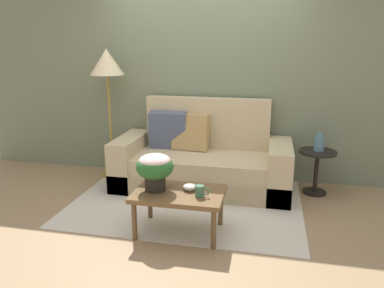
{
  "coord_description": "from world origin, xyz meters",
  "views": [
    {
      "loc": [
        0.88,
        -3.65,
        1.74
      ],
      "look_at": [
        0.08,
        0.02,
        0.72
      ],
      "focal_mm": 34.65,
      "sensor_mm": 36.0,
      "label": 1
    }
  ],
  "objects_px": {
    "snack_bowl": "(190,187)",
    "table_vase": "(319,143)",
    "potted_plant": "(155,167)",
    "couch": "(202,162)",
    "side_table": "(317,164)",
    "coffee_table": "(179,197)",
    "coffee_mug": "(200,191)",
    "floor_lamp": "(107,69)"
  },
  "relations": [
    {
      "from": "snack_bowl",
      "to": "table_vase",
      "type": "bearing_deg",
      "value": 43.88
    },
    {
      "from": "potted_plant",
      "to": "table_vase",
      "type": "bearing_deg",
      "value": 38.68
    },
    {
      "from": "couch",
      "to": "side_table",
      "type": "xyz_separation_m",
      "value": [
        1.38,
        0.07,
        0.04
      ]
    },
    {
      "from": "potted_plant",
      "to": "snack_bowl",
      "type": "distance_m",
      "value": 0.37
    },
    {
      "from": "coffee_table",
      "to": "snack_bowl",
      "type": "height_order",
      "value": "snack_bowl"
    },
    {
      "from": "snack_bowl",
      "to": "coffee_mug",
      "type": "bearing_deg",
      "value": -45.13
    },
    {
      "from": "coffee_table",
      "to": "coffee_mug",
      "type": "distance_m",
      "value": 0.25
    },
    {
      "from": "coffee_table",
      "to": "table_vase",
      "type": "bearing_deg",
      "value": 43.06
    },
    {
      "from": "snack_bowl",
      "to": "floor_lamp",
      "type": "bearing_deg",
      "value": 136.29
    },
    {
      "from": "coffee_table",
      "to": "floor_lamp",
      "type": "xyz_separation_m",
      "value": [
        -1.28,
        1.36,
        1.07
      ]
    },
    {
      "from": "coffee_table",
      "to": "floor_lamp",
      "type": "height_order",
      "value": "floor_lamp"
    },
    {
      "from": "potted_plant",
      "to": "coffee_mug",
      "type": "distance_m",
      "value": 0.48
    },
    {
      "from": "side_table",
      "to": "coffee_mug",
      "type": "bearing_deg",
      "value": -130.38
    },
    {
      "from": "snack_bowl",
      "to": "couch",
      "type": "bearing_deg",
      "value": 95.36
    },
    {
      "from": "floor_lamp",
      "to": "table_vase",
      "type": "bearing_deg",
      "value": -1.87
    },
    {
      "from": "couch",
      "to": "potted_plant",
      "type": "relative_size",
      "value": 6.09
    },
    {
      "from": "couch",
      "to": "coffee_mug",
      "type": "bearing_deg",
      "value": -79.85
    },
    {
      "from": "side_table",
      "to": "potted_plant",
      "type": "bearing_deg",
      "value": -141.14
    },
    {
      "from": "side_table",
      "to": "floor_lamp",
      "type": "relative_size",
      "value": 0.32
    },
    {
      "from": "coffee_mug",
      "to": "coffee_table",
      "type": "bearing_deg",
      "value": 161.93
    },
    {
      "from": "floor_lamp",
      "to": "coffee_mug",
      "type": "bearing_deg",
      "value": -43.83
    },
    {
      "from": "floor_lamp",
      "to": "coffee_mug",
      "type": "relative_size",
      "value": 12.94
    },
    {
      "from": "side_table",
      "to": "coffee_mug",
      "type": "height_order",
      "value": "side_table"
    },
    {
      "from": "floor_lamp",
      "to": "table_vase",
      "type": "height_order",
      "value": "floor_lamp"
    },
    {
      "from": "couch",
      "to": "coffee_table",
      "type": "bearing_deg",
      "value": -89.21
    },
    {
      "from": "snack_bowl",
      "to": "coffee_table",
      "type": "bearing_deg",
      "value": -150.68
    },
    {
      "from": "coffee_mug",
      "to": "table_vase",
      "type": "bearing_deg",
      "value": 49.42
    },
    {
      "from": "coffee_mug",
      "to": "table_vase",
      "type": "distance_m",
      "value": 1.78
    },
    {
      "from": "couch",
      "to": "potted_plant",
      "type": "height_order",
      "value": "couch"
    },
    {
      "from": "coffee_table",
      "to": "side_table",
      "type": "distance_m",
      "value": 1.87
    },
    {
      "from": "side_table",
      "to": "potted_plant",
      "type": "xyz_separation_m",
      "value": [
        -1.59,
        -1.28,
        0.27
      ]
    },
    {
      "from": "coffee_table",
      "to": "potted_plant",
      "type": "distance_m",
      "value": 0.36
    },
    {
      "from": "side_table",
      "to": "table_vase",
      "type": "bearing_deg",
      "value": -57.08
    },
    {
      "from": "side_table",
      "to": "floor_lamp",
      "type": "bearing_deg",
      "value": 178.25
    },
    {
      "from": "coffee_table",
      "to": "floor_lamp",
      "type": "bearing_deg",
      "value": 133.18
    },
    {
      "from": "floor_lamp",
      "to": "coffee_mug",
      "type": "height_order",
      "value": "floor_lamp"
    },
    {
      "from": "side_table",
      "to": "coffee_table",
      "type": "bearing_deg",
      "value": -136.74
    },
    {
      "from": "couch",
      "to": "snack_bowl",
      "type": "height_order",
      "value": "couch"
    },
    {
      "from": "side_table",
      "to": "table_vase",
      "type": "distance_m",
      "value": 0.26
    },
    {
      "from": "coffee_mug",
      "to": "snack_bowl",
      "type": "height_order",
      "value": "coffee_mug"
    },
    {
      "from": "couch",
      "to": "coffee_table",
      "type": "distance_m",
      "value": 1.21
    },
    {
      "from": "floor_lamp",
      "to": "snack_bowl",
      "type": "height_order",
      "value": "floor_lamp"
    }
  ]
}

